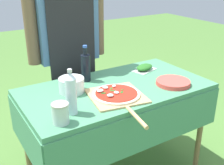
{
  "coord_description": "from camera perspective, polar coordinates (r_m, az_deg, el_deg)",
  "views": [
    {
      "loc": [
        -0.99,
        -1.53,
        1.59
      ],
      "look_at": [
        -0.03,
        0.0,
        0.83
      ],
      "focal_mm": 45.0,
      "sensor_mm": 36.0,
      "label": 1
    }
  ],
  "objects": [
    {
      "name": "prep_table",
      "position": [
        2.02,
        0.83,
        -3.26
      ],
      "size": [
        1.34,
        0.72,
        0.79
      ],
      "color": "#478960",
      "rests_on": "ground"
    },
    {
      "name": "person_cook",
      "position": [
        2.31,
        -9.04,
        8.46
      ],
      "size": [
        0.65,
        0.23,
        1.74
      ],
      "rotation": [
        0.0,
        0.0,
        3.09
      ],
      "color": "#4C4C51",
      "rests_on": "ground"
    },
    {
      "name": "pizza_on_peel",
      "position": [
        1.82,
        0.97,
        -2.64
      ],
      "size": [
        0.4,
        0.62,
        0.05
      ],
      "rotation": [
        0.0,
        0.0,
        -0.18
      ],
      "color": "tan",
      "rests_on": "prep_table"
    },
    {
      "name": "oil_bottle",
      "position": [
        2.06,
        -5.37,
        3.15
      ],
      "size": [
        0.07,
        0.07,
        0.27
      ],
      "color": "black",
      "rests_on": "prep_table"
    },
    {
      "name": "water_bottle",
      "position": [
        1.6,
        -8.33,
        -2.14
      ],
      "size": [
        0.07,
        0.07,
        0.27
      ],
      "color": "silver",
      "rests_on": "prep_table"
    },
    {
      "name": "herb_container",
      "position": [
        2.3,
        6.61,
        3.01
      ],
      "size": [
        0.22,
        0.17,
        0.05
      ],
      "rotation": [
        0.0,
        0.0,
        0.3
      ],
      "color": "silver",
      "rests_on": "prep_table"
    },
    {
      "name": "mixing_tub",
      "position": [
        1.91,
        -8.22,
        -0.5
      ],
      "size": [
        0.17,
        0.17,
        0.1
      ],
      "primitive_type": "cylinder",
      "color": "silver",
      "rests_on": "prep_table"
    },
    {
      "name": "plate_stack",
      "position": [
        2.07,
        12.31,
        0.02
      ],
      "size": [
        0.25,
        0.25,
        0.03
      ],
      "color": "#DB4C42",
      "rests_on": "prep_table"
    },
    {
      "name": "sauce_jar",
      "position": [
        1.55,
        -10.41,
        -6.41
      ],
      "size": [
        0.09,
        0.09,
        0.12
      ],
      "color": "silver",
      "rests_on": "prep_table"
    }
  ]
}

